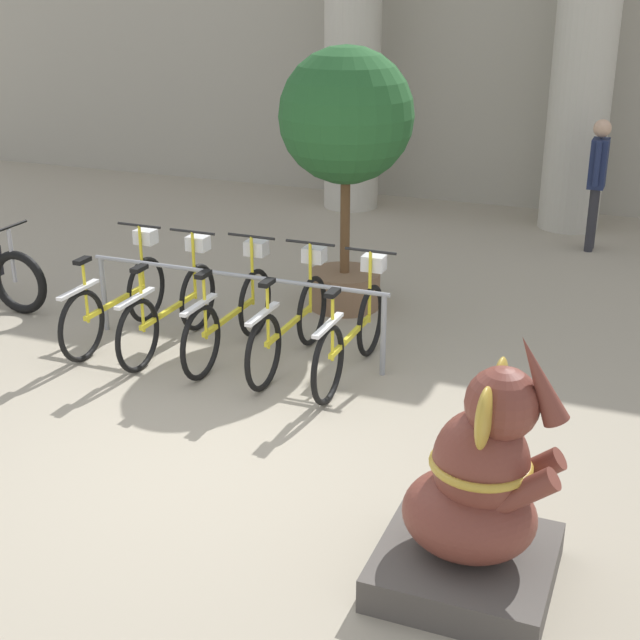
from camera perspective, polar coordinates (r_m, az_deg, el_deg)
The scene contains 12 objects.
ground_plane at distance 6.59m, azimuth -7.66°, elevation -9.07°, with size 60.00×60.00×0.00m, color #9E937F.
column_left at distance 13.31m, azimuth 2.13°, elevation 18.32°, with size 1.02×1.02×5.16m.
column_right at distance 12.59m, azimuth 16.73°, elevation 17.32°, with size 1.02×1.02×5.16m.
bike_rack at distance 8.20m, azimuth -5.50°, elevation 1.80°, with size 2.98×0.05×0.77m.
bicycle_0 at distance 8.74m, azimuth -12.83°, elevation 1.34°, with size 0.48×1.74×1.02m.
bicycle_1 at distance 8.43m, azimuth -9.50°, elevation 0.83°, with size 0.48×1.74×1.02m.
bicycle_2 at distance 8.20m, azimuth -5.70°, elevation 0.44°, with size 0.48×1.74×1.02m.
bicycle_3 at distance 7.96m, azimuth -1.88°, elevation -0.12°, with size 0.48×1.74×1.02m.
bicycle_4 at distance 7.73m, azimuth 2.07°, elevation -0.80°, with size 0.48×1.74×1.02m.
elephant_statue at distance 5.16m, azimuth 9.95°, elevation -11.46°, with size 0.99×0.99×1.61m.
person_pedestrian at distance 11.76m, azimuth 17.33°, elevation 8.96°, with size 0.22×0.47×1.65m.
potted_tree at distance 9.03m, azimuth 1.67°, elevation 12.00°, with size 1.35×1.35×2.68m.
Camera 1 is at (2.90, -4.90, 3.31)m, focal length 50.00 mm.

